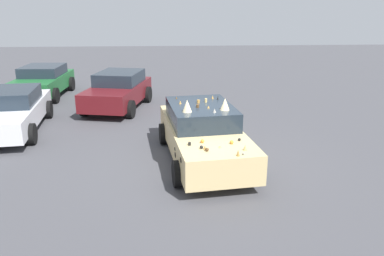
% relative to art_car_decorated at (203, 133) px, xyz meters
% --- Properties ---
extents(ground_plane, '(60.00, 60.00, 0.00)m').
position_rel_art_car_decorated_xyz_m(ground_plane, '(-0.07, -0.01, -0.74)').
color(ground_plane, '#47474C').
extents(art_car_decorated, '(4.82, 2.44, 1.75)m').
position_rel_art_car_decorated_xyz_m(art_car_decorated, '(0.00, 0.00, 0.00)').
color(art_car_decorated, '#D8BC7F').
rests_on(art_car_decorated, ground).
extents(parked_sedan_behind_left, '(4.76, 2.38, 1.37)m').
position_rel_art_car_decorated_xyz_m(parked_sedan_behind_left, '(2.79, 6.03, -0.04)').
color(parked_sedan_behind_left, silver).
rests_on(parked_sedan_behind_left, ground).
extents(parked_sedan_row_back_center, '(4.24, 2.62, 1.44)m').
position_rel_art_car_decorated_xyz_m(parked_sedan_row_back_center, '(5.51, 2.88, 0.00)').
color(parked_sedan_row_back_center, '#5B1419').
rests_on(parked_sedan_row_back_center, ground).
extents(parked_sedan_behind_right, '(4.13, 2.17, 1.36)m').
position_rel_art_car_decorated_xyz_m(parked_sedan_behind_right, '(7.86, 6.55, -0.03)').
color(parked_sedan_behind_right, '#1E602D').
rests_on(parked_sedan_behind_right, ground).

